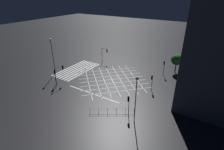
# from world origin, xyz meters

# --- Properties ---
(ground_plane) EXTENTS (200.00, 200.00, 0.00)m
(ground_plane) POSITION_xyz_m (0.00, 0.00, 0.00)
(ground_plane) COLOR black
(road_markings) EXTENTS (19.08, 23.58, 0.01)m
(road_markings) POSITION_xyz_m (0.37, -6.26, 0.00)
(road_markings) COLOR silver
(road_markings) RESTS_ON ground_plane
(traffic_light_nw_cross) EXTENTS (0.36, 0.39, 3.71)m
(traffic_light_nw_cross) POSITION_xyz_m (-8.89, 9.52, 2.65)
(traffic_light_nw_cross) COLOR #2D2D30
(traffic_light_nw_cross) RESTS_ON ground_plane
(traffic_light_median_north) EXTENTS (0.36, 0.39, 3.40)m
(traffic_light_median_north) POSITION_xyz_m (-0.36, 9.57, 2.43)
(traffic_light_median_north) COLOR #2D2D30
(traffic_light_median_north) RESTS_ON ground_plane
(traffic_light_se_cross) EXTENTS (0.36, 0.39, 3.55)m
(traffic_light_se_cross) POSITION_xyz_m (8.66, -9.42, 2.54)
(traffic_light_se_cross) COLOR #2D2D30
(traffic_light_se_cross) RESTS_ON ground_plane
(traffic_light_ne_cross) EXTENTS (0.36, 0.39, 3.57)m
(traffic_light_ne_cross) POSITION_xyz_m (9.62, 9.18, 2.56)
(traffic_light_ne_cross) COLOR #2D2D30
(traffic_light_ne_cross) RESTS_ON ground_plane
(traffic_light_se_main) EXTENTS (2.62, 0.36, 4.20)m
(traffic_light_se_main) POSITION_xyz_m (7.76, -8.87, 3.09)
(traffic_light_se_main) COLOR #2D2D30
(traffic_light_se_main) RESTS_ON ground_plane
(traffic_light_sw_cross) EXTENTS (0.36, 2.10, 4.17)m
(traffic_light_sw_cross) POSITION_xyz_m (-8.64, -7.83, 3.04)
(traffic_light_sw_cross) COLOR #2D2D30
(traffic_light_sw_cross) RESTS_ON ground_plane
(street_lamp_east) EXTENTS (0.53, 0.53, 8.11)m
(street_lamp_east) POSITION_xyz_m (10.80, 10.91, 5.82)
(street_lamp_east) COLOR #2D2D30
(street_lamp_east) RESTS_ON ground_plane
(street_lamp_west) EXTENTS (0.55, 0.55, 8.88)m
(street_lamp_west) POSITION_xyz_m (4.51, -14.41, 6.42)
(street_lamp_west) COLOR #2D2D30
(street_lamp_west) RESTS_ON ground_plane
(street_tree_near) EXTENTS (2.87, 2.87, 4.90)m
(street_tree_near) POSITION_xyz_m (-12.29, 11.67, 3.45)
(street_tree_near) COLOR #38281C
(street_tree_near) RESTS_ON ground_plane
(pedestrian_railing) EXTENTS (4.10, 6.57, 1.05)m
(pedestrian_railing) POSITION_xyz_m (10.73, 6.66, 0.68)
(pedestrian_railing) COLOR #B7B7BC
(pedestrian_railing) RESTS_ON ground_plane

